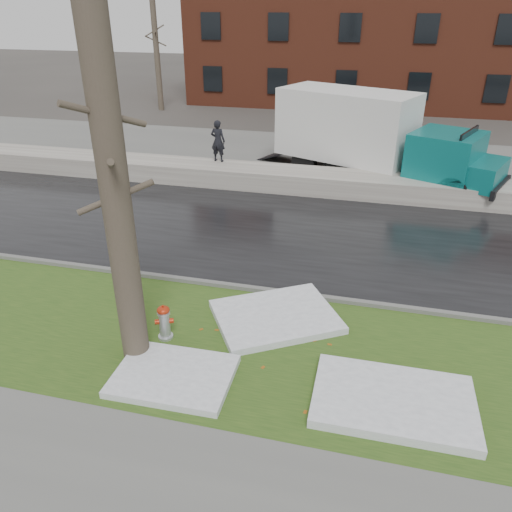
% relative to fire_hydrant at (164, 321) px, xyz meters
% --- Properties ---
extents(ground, '(120.00, 120.00, 0.00)m').
position_rel_fire_hydrant_xyz_m(ground, '(1.64, 1.32, -0.47)').
color(ground, '#47423D').
rests_on(ground, ground).
extents(verge, '(60.00, 4.50, 0.04)m').
position_rel_fire_hydrant_xyz_m(verge, '(1.64, 0.07, -0.45)').
color(verge, '#264617').
rests_on(verge, ground).
extents(sidewalk, '(60.00, 3.00, 0.05)m').
position_rel_fire_hydrant_xyz_m(sidewalk, '(1.64, -3.68, -0.44)').
color(sidewalk, slate).
rests_on(sidewalk, ground).
extents(road, '(60.00, 7.00, 0.03)m').
position_rel_fire_hydrant_xyz_m(road, '(1.64, 5.82, -0.45)').
color(road, black).
rests_on(road, ground).
extents(parking_lot, '(60.00, 9.00, 0.03)m').
position_rel_fire_hydrant_xyz_m(parking_lot, '(1.64, 14.32, -0.45)').
color(parking_lot, slate).
rests_on(parking_lot, ground).
extents(curb, '(60.00, 0.15, 0.14)m').
position_rel_fire_hydrant_xyz_m(curb, '(1.64, 2.32, -0.40)').
color(curb, slate).
rests_on(curb, ground).
extents(snowbank, '(60.00, 1.60, 0.75)m').
position_rel_fire_hydrant_xyz_m(snowbank, '(1.64, 10.02, -0.09)').
color(snowbank, '#B3B0A4').
rests_on(snowbank, ground).
extents(brick_building, '(26.00, 12.00, 10.00)m').
position_rel_fire_hydrant_xyz_m(brick_building, '(3.64, 31.32, 4.53)').
color(brick_building, maroon).
rests_on(brick_building, ground).
extents(bg_tree_left, '(1.40, 1.62, 6.50)m').
position_rel_fire_hydrant_xyz_m(bg_tree_left, '(-10.36, 23.32, 2.86)').
color(bg_tree_left, brown).
rests_on(bg_tree_left, ground).
extents(bg_tree_center, '(1.40, 1.62, 6.50)m').
position_rel_fire_hydrant_xyz_m(bg_tree_center, '(-4.36, 27.32, 2.86)').
color(bg_tree_center, brown).
rests_on(bg_tree_center, ground).
extents(fire_hydrant, '(0.40, 0.38, 0.81)m').
position_rel_fire_hydrant_xyz_m(fire_hydrant, '(0.00, 0.00, 0.00)').
color(fire_hydrant, '#ABAFB4').
rests_on(fire_hydrant, verge).
extents(tree, '(1.27, 1.45, 6.53)m').
position_rel_fire_hydrant_xyz_m(tree, '(-0.35, -0.65, 2.86)').
color(tree, brown).
rests_on(tree, verge).
extents(box_truck, '(9.90, 5.46, 3.36)m').
position_rel_fire_hydrant_xyz_m(box_truck, '(3.55, 11.97, 1.31)').
color(box_truck, black).
rests_on(box_truck, ground).
extents(worker, '(0.63, 0.45, 1.61)m').
position_rel_fire_hydrant_xyz_m(worker, '(-2.19, 10.48, 1.09)').
color(worker, black).
rests_on(worker, snowbank).
extents(snow_patch_near, '(3.26, 3.07, 0.16)m').
position_rel_fire_hydrant_xyz_m(snow_patch_near, '(2.12, 1.22, -0.35)').
color(snow_patch_near, white).
rests_on(snow_patch_near, verge).
extents(snow_patch_far, '(2.23, 1.64, 0.14)m').
position_rel_fire_hydrant_xyz_m(snow_patch_far, '(0.67, -1.18, -0.36)').
color(snow_patch_far, white).
rests_on(snow_patch_far, verge).
extents(snow_patch_side, '(2.81, 1.82, 0.18)m').
position_rel_fire_hydrant_xyz_m(snow_patch_side, '(4.69, -0.87, -0.34)').
color(snow_patch_side, white).
rests_on(snow_patch_side, verge).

